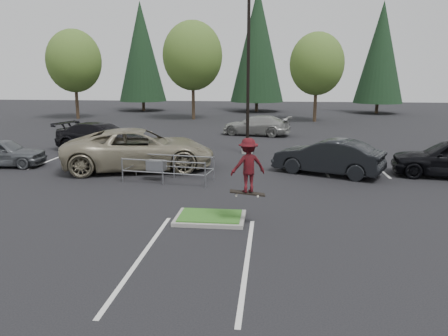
# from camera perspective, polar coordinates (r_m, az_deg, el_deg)

# --- Properties ---
(ground) EXTENTS (120.00, 120.00, 0.00)m
(ground) POSITION_cam_1_polar(r_m,az_deg,el_deg) (14.05, -1.81, -6.78)
(ground) COLOR black
(ground) RESTS_ON ground
(grass_median) EXTENTS (2.20, 1.60, 0.16)m
(grass_median) POSITION_cam_1_polar(r_m,az_deg,el_deg) (14.03, -1.82, -6.48)
(grass_median) COLOR gray
(grass_median) RESTS_ON ground
(stall_lines) EXTENTS (22.62, 17.60, 0.01)m
(stall_lines) POSITION_cam_1_polar(r_m,az_deg,el_deg) (19.98, -3.25, -1.00)
(stall_lines) COLOR silver
(stall_lines) RESTS_ON ground
(light_pole) EXTENTS (0.70, 0.60, 10.12)m
(light_pole) POSITION_cam_1_polar(r_m,az_deg,el_deg) (25.18, 3.17, 12.21)
(light_pole) COLOR gray
(light_pole) RESTS_ON ground
(decid_a) EXTENTS (5.44, 5.44, 8.91)m
(decid_a) POSITION_cam_1_polar(r_m,az_deg,el_deg) (47.55, -18.98, 12.85)
(decid_a) COLOR #38281C
(decid_a) RESTS_ON ground
(decid_b) EXTENTS (5.89, 5.89, 9.64)m
(decid_b) POSITION_cam_1_polar(r_m,az_deg,el_deg) (44.41, -4.12, 14.15)
(decid_b) COLOR #38281C
(decid_b) RESTS_ON ground
(decid_c) EXTENTS (5.12, 5.12, 8.38)m
(decid_c) POSITION_cam_1_polar(r_m,az_deg,el_deg) (43.18, 12.01, 12.92)
(decid_c) COLOR #38281C
(decid_c) RESTS_ON ground
(conif_a) EXTENTS (5.72, 5.72, 13.00)m
(conif_a) POSITION_cam_1_polar(r_m,az_deg,el_deg) (55.52, -10.74, 14.68)
(conif_a) COLOR #38281C
(conif_a) RESTS_ON ground
(conif_b) EXTENTS (6.38, 6.38, 14.50)m
(conif_b) POSITION_cam_1_polar(r_m,az_deg,el_deg) (53.78, 4.39, 15.74)
(conif_b) COLOR #38281C
(conif_b) RESTS_ON ground
(conif_c) EXTENTS (5.50, 5.50, 12.50)m
(conif_c) POSITION_cam_1_polar(r_m,az_deg,el_deg) (54.07, 19.80, 13.99)
(conif_c) COLOR #38281C
(conif_c) RESTS_ON ground
(cart_corral) EXTENTS (3.91, 1.87, 1.07)m
(cart_corral) POSITION_cam_1_polar(r_m,az_deg,el_deg) (19.10, -8.46, 0.32)
(cart_corral) COLOR #989AA0
(cart_corral) RESTS_ON ground
(skateboarder) EXTENTS (1.21, 0.96, 1.77)m
(skateboarder) POSITION_cam_1_polar(r_m,az_deg,el_deg) (13.03, 3.11, 0.32)
(skateboarder) COLOR black
(skateboarder) RESTS_ON ground
(car_l_tan) EXTENTS (7.75, 4.98, 1.99)m
(car_l_tan) POSITION_cam_1_polar(r_m,az_deg,el_deg) (21.44, -11.18, 2.40)
(car_l_tan) COLOR gray
(car_l_tan) RESTS_ON ground
(car_l_black) EXTENTS (6.39, 4.12, 1.72)m
(car_l_black) POSITION_cam_1_polar(r_m,az_deg,el_deg) (26.88, -15.82, 3.86)
(car_l_black) COLOR black
(car_l_black) RESTS_ON ground
(car_l_grey) EXTENTS (4.26, 2.03, 1.41)m
(car_l_grey) POSITION_cam_1_polar(r_m,az_deg,el_deg) (24.50, -26.99, 1.82)
(car_l_grey) COLOR #55595E
(car_l_grey) RESTS_ON ground
(car_r_charc) EXTENTS (5.22, 3.57, 1.63)m
(car_r_charc) POSITION_cam_1_polar(r_m,az_deg,el_deg) (20.66, 13.42, 1.43)
(car_r_charc) COLOR black
(car_r_charc) RESTS_ON ground
(car_far_silver) EXTENTS (5.48, 3.25, 1.49)m
(car_far_silver) POSITION_cam_1_polar(r_m,az_deg,el_deg) (33.05, 4.33, 5.58)
(car_far_silver) COLOR #A3A49F
(car_far_silver) RESTS_ON ground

